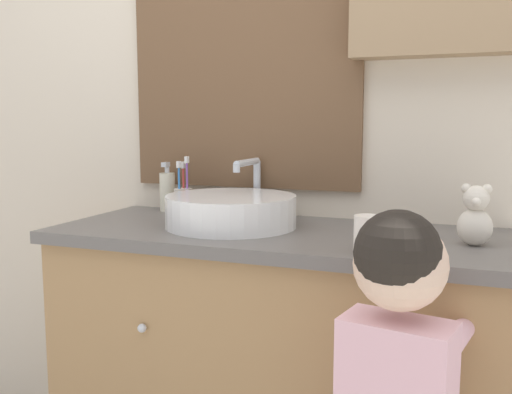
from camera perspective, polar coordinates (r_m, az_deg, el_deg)
name	(u,v)px	position (r m, az deg, el deg)	size (l,w,h in m)	color
wall_back	(311,84)	(1.88, 5.52, 11.18)	(3.20, 0.18, 2.50)	beige
vanity_counter	(275,372)	(1.77, 1.89, -17.09)	(1.29, 0.54, 0.86)	#A37A4C
sink_basin	(232,210)	(1.69, -2.45, -1.29)	(0.39, 0.43, 0.19)	white
toothbrush_holder	(183,199)	(1.93, -7.28, -0.21)	(0.06, 0.06, 0.19)	beige
soap_dispenser	(167,191)	(2.00, -8.84, 0.59)	(0.05, 0.05, 0.17)	beige
teddy_bear	(475,217)	(1.52, 21.08, -1.84)	(0.09, 0.07, 0.16)	beige
drinking_cup	(368,235)	(1.36, 11.10, -3.72)	(0.07, 0.07, 0.09)	silver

